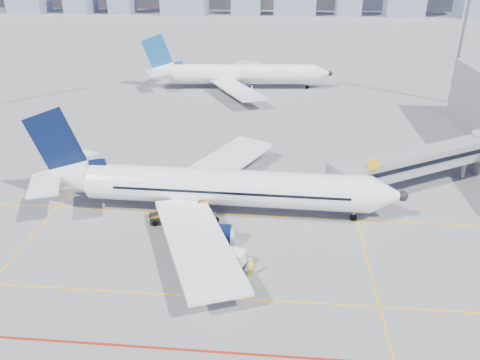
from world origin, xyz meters
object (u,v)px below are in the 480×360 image
object	(u,v)px
main_aircraft	(211,187)
belt_loader	(173,216)
baggage_tug	(234,258)
cargo_dolly	(227,257)
ramp_worker	(251,267)
second_aircraft	(237,74)

from	to	relation	value
main_aircraft	belt_loader	world-z (taller)	main_aircraft
main_aircraft	baggage_tug	world-z (taller)	main_aircraft
cargo_dolly	belt_loader	bearing A→B (deg)	146.70
cargo_dolly	baggage_tug	bearing A→B (deg)	55.80
baggage_tug	ramp_worker	bearing A→B (deg)	-51.09
cargo_dolly	ramp_worker	bearing A→B (deg)	-13.50
cargo_dolly	belt_loader	xyz separation A→B (m)	(-6.87, 7.63, -0.34)
main_aircraft	belt_loader	bearing A→B (deg)	-149.42
baggage_tug	ramp_worker	xyz separation A→B (m)	(1.70, -1.74, 0.32)
belt_loader	main_aircraft	bearing A→B (deg)	17.22
second_aircraft	belt_loader	distance (m)	55.12
second_aircraft	ramp_worker	distance (m)	64.36
ramp_worker	cargo_dolly	bearing A→B (deg)	99.59
ramp_worker	second_aircraft	bearing A→B (deg)	44.40
baggage_tug	cargo_dolly	distance (m)	0.86
second_aircraft	belt_loader	bearing A→B (deg)	-96.64
baggage_tug	cargo_dolly	bearing A→B (deg)	-144.30
baggage_tug	ramp_worker	size ratio (longest dim) A/B	1.07
second_aircraft	belt_loader	world-z (taller)	second_aircraft
main_aircraft	second_aircraft	xyz separation A→B (m)	(-2.20, 52.81, 0.00)
second_aircraft	baggage_tug	bearing A→B (deg)	-89.57
baggage_tug	cargo_dolly	xyz separation A→B (m)	(-0.59, -0.51, 0.35)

